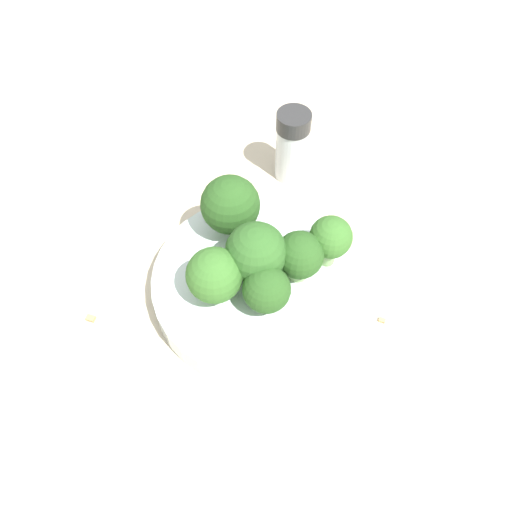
{
  "coord_description": "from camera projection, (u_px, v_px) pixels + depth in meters",
  "views": [
    {
      "loc": [
        -0.02,
        -0.25,
        0.42
      ],
      "look_at": [
        0.0,
        0.0,
        0.06
      ],
      "focal_mm": 35.0,
      "sensor_mm": 36.0,
      "label": 1
    }
  ],
  "objects": [
    {
      "name": "ground_plane",
      "position": [
        256.0,
        293.0,
        0.48
      ],
      "size": [
        3.0,
        3.0,
        0.0
      ],
      "primitive_type": "plane",
      "color": "beige"
    },
    {
      "name": "bowl",
      "position": [
        256.0,
        285.0,
        0.47
      ],
      "size": [
        0.19,
        0.19,
        0.03
      ],
      "primitive_type": "cylinder",
      "color": "silver",
      "rests_on": "ground_plane"
    },
    {
      "name": "broccoli_floret_0",
      "position": [
        267.0,
        290.0,
        0.42
      ],
      "size": [
        0.04,
        0.04,
        0.05
      ],
      "color": "#7A9E5B",
      "rests_on": "bowl"
    },
    {
      "name": "broccoli_floret_1",
      "position": [
        214.0,
        276.0,
        0.42
      ],
      "size": [
        0.05,
        0.05,
        0.06
      ],
      "color": "#84AD66",
      "rests_on": "bowl"
    },
    {
      "name": "broccoli_floret_2",
      "position": [
        330.0,
        239.0,
        0.44
      ],
      "size": [
        0.04,
        0.04,
        0.06
      ],
      "color": "#84AD66",
      "rests_on": "bowl"
    },
    {
      "name": "broccoli_floret_3",
      "position": [
        299.0,
        254.0,
        0.44
      ],
      "size": [
        0.04,
        0.04,
        0.05
      ],
      "color": "#8EB770",
      "rests_on": "bowl"
    },
    {
      "name": "broccoli_floret_4",
      "position": [
        257.0,
        251.0,
        0.43
      ],
      "size": [
        0.05,
        0.05,
        0.06
      ],
      "color": "#7A9E5B",
      "rests_on": "bowl"
    },
    {
      "name": "broccoli_floret_5",
      "position": [
        230.0,
        205.0,
        0.46
      ],
      "size": [
        0.06,
        0.06,
        0.07
      ],
      "color": "#84AD66",
      "rests_on": "bowl"
    },
    {
      "name": "pepper_shaker",
      "position": [
        292.0,
        145.0,
        0.54
      ],
      "size": [
        0.04,
        0.04,
        0.08
      ],
      "color": "silver",
      "rests_on": "ground_plane"
    },
    {
      "name": "almond_crumb_0",
      "position": [
        382.0,
        320.0,
        0.46
      ],
      "size": [
        0.01,
        0.01,
        0.01
      ],
      "primitive_type": "cube",
      "rotation": [
        0.0,
        0.0,
        5.8
      ],
      "color": "tan",
      "rests_on": "ground_plane"
    },
    {
      "name": "almond_crumb_1",
      "position": [
        90.0,
        317.0,
        0.46
      ],
      "size": [
        0.01,
        0.01,
        0.01
      ],
      "primitive_type": "cube",
      "rotation": [
        0.0,
        0.0,
        2.78
      ],
      "color": "tan",
      "rests_on": "ground_plane"
    }
  ]
}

